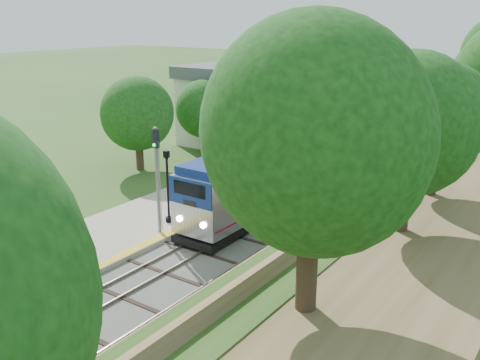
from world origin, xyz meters
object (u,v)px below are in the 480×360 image
Objects in this scene: station_building at (224,105)px; signal_platform at (157,169)px; train at (460,92)px; lamppost_mid at (56,227)px; lamppost_far at (168,191)px; signal_farside at (389,149)px; signal_gantry at (457,84)px.

signal_platform is at bearing -62.74° from station_building.
lamppost_mid is (-3.89, -65.81, 0.31)m from train.
station_building reaches higher than train.
signal_platform reaches higher than train.
signal_farside reaches higher than lamppost_far.
signal_platform is at bearing -67.21° from lamppost_far.
signal_gantry is 1.69× the size of lamppost_mid.
signal_platform reaches higher than lamppost_mid.
lamppost_far reaches higher than train.
station_building is at bearing 109.89° from lamppost_mid.
lamppost_mid reaches higher than train.
signal_platform is at bearing -96.58° from signal_gantry.
train is at bearing 86.49° from lamppost_far.
signal_platform is 15.91m from signal_farside.
station_building is 29.75m from lamppost_mid.
station_building is at bearing 117.59° from lamppost_far.
station_building is 0.07× the size of train.
signal_gantry is 45.45m from lamppost_far.
lamppost_mid is 21.97m from signal_farside.
signal_platform is (-5.37, -46.53, -0.51)m from signal_gantry.
lamppost_far is at bearing -62.41° from station_building.
lamppost_far is at bearing 112.79° from signal_platform.
signal_gantry reaches higher than lamppost_far.
signal_platform is at bearing -124.88° from signal_farside.
signal_gantry is 13.36m from train.
signal_gantry is at bearing 82.38° from lamppost_far.
signal_farside is (6.20, -46.36, 1.88)m from train.
station_building is 21.91m from signal_farside.
signal_farside reaches higher than lamppost_mid.
lamppost_far is at bearing -97.62° from signal_gantry.
signal_gantry is 0.07× the size of train.
lamppost_mid is 0.78× the size of signal_platform.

